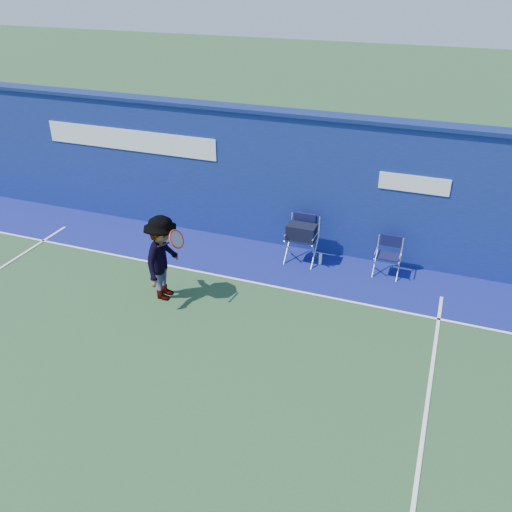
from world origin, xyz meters
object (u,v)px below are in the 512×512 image
at_px(directors_chair_right, 387,264).
at_px(water_bottle, 320,259).
at_px(directors_chair_left, 302,243).
at_px(tennis_player, 163,258).

height_order(directors_chair_right, water_bottle, directors_chair_right).
bearing_deg(directors_chair_left, water_bottle, 1.05).
height_order(directors_chair_right, tennis_player, tennis_player).
xyz_separation_m(directors_chair_right, water_bottle, (-1.41, -0.06, -0.13)).
distance_m(directors_chair_left, water_bottle, 0.54).
xyz_separation_m(directors_chair_right, tennis_player, (-3.94, -2.37, 0.60)).
distance_m(directors_chair_left, tennis_player, 3.14).
bearing_deg(directors_chair_right, tennis_player, -148.97).
relative_size(directors_chair_left, directors_chair_right, 1.25).
xyz_separation_m(directors_chair_left, water_bottle, (0.44, 0.01, -0.31)).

